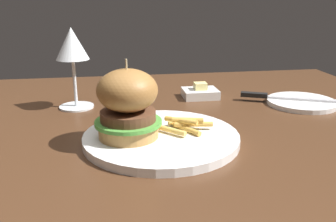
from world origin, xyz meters
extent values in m
cube|color=#472B19|center=(0.00, 0.00, 0.72)|extent=(1.17, 0.86, 0.04)
cylinder|color=#472B19|center=(0.52, 0.37, 0.35)|extent=(0.06, 0.06, 0.70)
cylinder|color=white|center=(0.00, -0.10, 0.75)|extent=(0.26, 0.26, 0.01)
cylinder|color=#B78447|center=(-0.05, -0.10, 0.77)|extent=(0.10, 0.10, 0.02)
cylinder|color=#4C9338|center=(-0.05, -0.10, 0.78)|extent=(0.11, 0.11, 0.01)
cylinder|color=brown|center=(-0.05, -0.10, 0.79)|extent=(0.09, 0.09, 0.02)
ellipsoid|color=#9C6A35|center=(-0.05, -0.10, 0.83)|extent=(0.10, 0.10, 0.07)
cylinder|color=#CCB78C|center=(-0.05, -0.10, 0.86)|extent=(0.00, 0.00, 0.05)
cylinder|color=gold|center=(0.04, -0.10, 0.76)|extent=(0.04, 0.06, 0.01)
cylinder|color=#EABC5B|center=(0.04, -0.06, 0.76)|extent=(0.05, 0.01, 0.01)
cylinder|color=gold|center=(0.06, -0.09, 0.76)|extent=(0.07, 0.02, 0.01)
cylinder|color=#EABC5B|center=(0.02, -0.10, 0.76)|extent=(0.05, 0.05, 0.01)
cylinder|color=#EABC5B|center=(0.05, -0.07, 0.76)|extent=(0.05, 0.03, 0.01)
cylinder|color=gold|center=(0.05, -0.08, 0.77)|extent=(0.05, 0.02, 0.01)
cylinder|color=gold|center=(0.04, -0.08, 0.77)|extent=(0.05, 0.04, 0.01)
cylinder|color=silver|center=(-0.15, 0.12, 0.74)|extent=(0.07, 0.07, 0.00)
cylinder|color=silver|center=(-0.15, 0.12, 0.79)|extent=(0.01, 0.01, 0.10)
cone|color=silver|center=(-0.15, 0.12, 0.88)|extent=(0.07, 0.07, 0.07)
cylinder|color=white|center=(0.34, 0.07, 0.74)|extent=(0.15, 0.15, 0.01)
cube|color=silver|center=(0.34, 0.07, 0.75)|extent=(0.14, 0.07, 0.00)
cube|color=black|center=(0.24, 0.11, 0.76)|extent=(0.06, 0.04, 0.01)
cube|color=white|center=(0.13, 0.16, 0.75)|extent=(0.08, 0.07, 0.02)
cube|color=#F4E58C|center=(0.13, 0.16, 0.77)|extent=(0.03, 0.03, 0.02)
camera|label=1|loc=(-0.08, -0.68, 0.98)|focal=40.00mm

